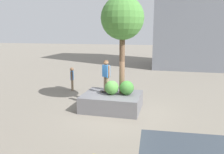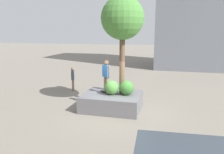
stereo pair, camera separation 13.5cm
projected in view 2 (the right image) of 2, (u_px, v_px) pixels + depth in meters
name	position (u px, v px, depth m)	size (l,w,h in m)	color
ground_plane	(115.00, 111.00, 11.60)	(120.00, 120.00, 0.00)	gray
planter_ledge	(112.00, 101.00, 11.87)	(2.97, 2.37, 0.82)	slate
plaza_tree	(122.00, 19.00, 11.24)	(2.17, 2.17, 4.93)	brown
boxwood_shrub	(127.00, 88.00, 11.56)	(0.73, 0.73, 0.73)	#3D7A33
hedge_clump	(112.00, 88.00, 11.62)	(0.72, 0.72, 0.72)	#4C8C3D
skateboard	(106.00, 92.00, 11.96)	(0.82, 0.49, 0.07)	black
skateboarder	(106.00, 74.00, 11.77)	(0.47, 0.43, 1.68)	#847056
passerby_with_bag	(73.00, 77.00, 15.62)	(0.31, 0.52, 1.60)	#847056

